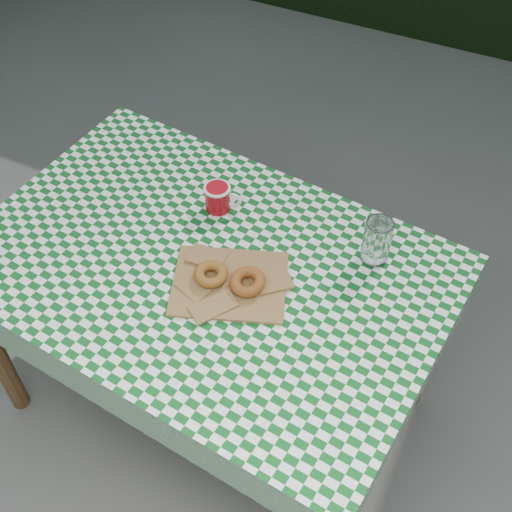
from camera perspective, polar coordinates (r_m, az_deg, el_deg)
The scene contains 8 objects.
ground at distance 2.44m, azimuth -3.21°, elevation -16.31°, with size 60.00×60.00×0.00m, color #53534E.
table at distance 2.22m, azimuth -3.71°, elevation -7.15°, with size 1.32×0.88×0.75m, color #54381C.
tablecloth at distance 1.92m, azimuth -4.26°, elevation -0.81°, with size 1.34×0.90×0.01m, color #0C4F1A.
paper_bag at distance 1.86m, azimuth -2.22°, elevation -2.26°, with size 0.31×0.25×0.02m, color olive.
bagel_front at distance 1.86m, azimuth -3.80°, elevation -1.53°, with size 0.09×0.09×0.03m, color brown.
bagel_back at distance 1.83m, azimuth -0.72°, elevation -2.17°, with size 0.10×0.10×0.03m, color brown.
coffee_mug at distance 2.04m, azimuth -3.23°, elevation 4.89°, with size 0.15×0.15×0.08m, color #9A0913, non-canonical shape.
drinking_glass at distance 1.91m, azimuth 10.05°, elevation 1.23°, with size 0.08×0.08×0.14m, color silver.
Camera 1 is at (0.55, -0.88, 2.21)m, focal length 47.91 mm.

